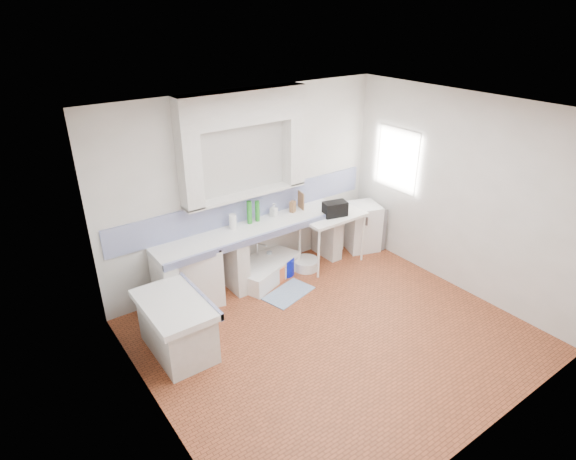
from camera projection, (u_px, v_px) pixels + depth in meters
floor at (334, 336)px, 6.02m from camera, size 4.50×4.50×0.00m
ceiling at (346, 114)px, 4.80m from camera, size 4.50×4.50×0.00m
wall_back at (248, 187)px, 6.87m from camera, size 4.50×0.00×4.50m
wall_front at (499, 324)px, 3.95m from camera, size 4.50×0.00×4.50m
wall_left at (149, 304)px, 4.22m from camera, size 0.00×4.50×4.50m
wall_right at (461, 195)px, 6.60m from camera, size 0.00×4.50×4.50m
alcove_mass at (243, 107)px, 6.21m from camera, size 1.90×0.25×0.45m
window_frame at (405, 158)px, 7.48m from camera, size 0.35×0.86×1.06m
lace_valance at (401, 135)px, 7.23m from camera, size 0.01×0.84×0.24m
counter_slab at (254, 230)px, 6.83m from camera, size 3.00×0.60×0.08m
counter_lip at (265, 237)px, 6.63m from camera, size 3.00×0.04×0.10m
counter_pier_left at (166, 287)px, 6.29m from camera, size 0.20×0.55×0.82m
counter_pier_mid at (234, 264)px, 6.84m from camera, size 0.20×0.55×0.82m
counter_pier_right at (327, 233)px, 7.77m from camera, size 0.20×0.55×0.82m
peninsula_top at (174, 305)px, 5.49m from camera, size 0.70×1.10×0.08m
peninsula_base at (177, 329)px, 5.64m from camera, size 0.60×1.00×0.62m
peninsula_lip at (200, 295)px, 5.66m from camera, size 0.04×1.10×0.10m
backsplash at (249, 206)px, 6.99m from camera, size 4.27×0.03×0.40m
stove at (197, 274)px, 6.55m from camera, size 0.70×0.69×0.85m
sink at (265, 270)px, 7.23m from camera, size 1.22×0.92×0.26m
side_table at (332, 239)px, 7.52m from camera, size 1.02×0.57×0.05m
fridge at (362, 227)px, 8.00m from camera, size 0.65×0.65×0.79m
bucket_red at (261, 277)px, 7.06m from camera, size 0.29×0.29×0.25m
bucket_orange at (276, 273)px, 7.17m from camera, size 0.33×0.33×0.25m
bucket_blue at (285, 266)px, 7.32m from camera, size 0.37×0.37×0.27m
basin_white at (306, 264)px, 7.50m from camera, size 0.47×0.47×0.16m
water_bottle_a at (259, 266)px, 7.33m from camera, size 0.10×0.10×0.28m
water_bottle_b at (269, 261)px, 7.43m from camera, size 0.11×0.11×0.32m
black_bag at (335, 209)px, 7.26m from camera, size 0.40×0.29×0.23m
green_bottle_a at (249, 212)px, 6.86m from camera, size 0.09×0.09×0.34m
green_bottle_b at (257, 211)px, 6.94m from camera, size 0.07×0.07×0.32m
knife_block at (293, 207)px, 7.26m from camera, size 0.11×0.10×0.18m
cutting_board at (301, 200)px, 7.37m from camera, size 0.06×0.20×0.27m
paper_towel at (233, 222)px, 6.73m from camera, size 0.12×0.12×0.21m
soap_bottle at (274, 210)px, 7.12m from camera, size 0.12×0.12×0.21m
rug at (289, 293)px, 6.88m from camera, size 0.82×0.60×0.01m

